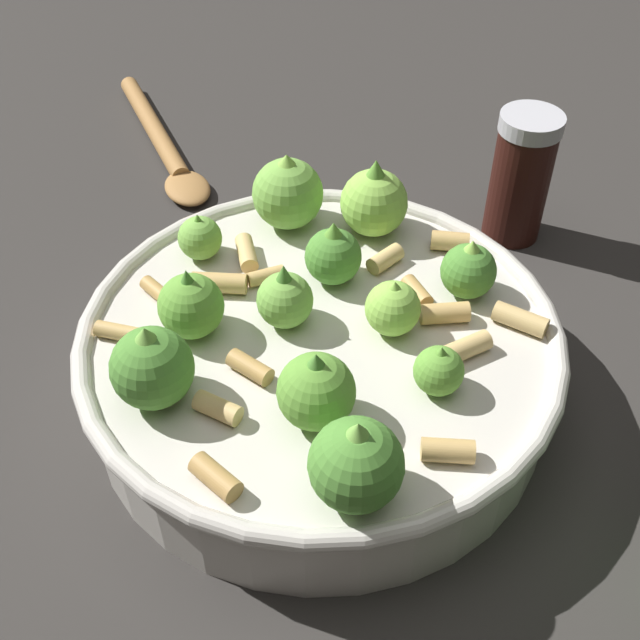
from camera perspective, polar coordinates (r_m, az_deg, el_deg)
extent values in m
plane|color=#2D2B28|center=(0.51, 0.00, -5.26)|extent=(2.40, 2.40, 0.00)
cylinder|color=beige|center=(0.49, 0.00, -3.16)|extent=(0.27, 0.27, 0.05)
torus|color=beige|center=(0.47, 0.00, -0.89)|extent=(0.29, 0.29, 0.01)
sphere|color=#609E38|center=(0.46, -9.18, 0.99)|extent=(0.04, 0.04, 0.04)
cone|color=#4C8933|center=(0.45, -9.44, 2.78)|extent=(0.01, 0.01, 0.02)
sphere|color=#8CC64C|center=(0.53, 3.87, 8.33)|extent=(0.04, 0.04, 0.04)
cone|color=#609E38|center=(0.52, 3.99, 10.40)|extent=(0.02, 0.02, 0.02)
sphere|color=#4C8933|center=(0.49, 0.94, 4.55)|extent=(0.04, 0.04, 0.04)
cone|color=#609E38|center=(0.48, 0.97, 6.22)|extent=(0.02, 0.02, 0.01)
sphere|color=#609E38|center=(0.43, 8.45, -3.60)|extent=(0.03, 0.03, 0.03)
cone|color=#609E38|center=(0.42, 8.63, -2.39)|extent=(0.01, 0.01, 0.01)
sphere|color=#75B247|center=(0.52, -8.55, 5.80)|extent=(0.03, 0.03, 0.03)
cone|color=#609E38|center=(0.51, -8.70, 7.00)|extent=(0.01, 0.01, 0.01)
sphere|color=#609E38|center=(0.41, -0.28, -5.13)|extent=(0.04, 0.04, 0.04)
cone|color=#4C8933|center=(0.39, -0.29, -3.22)|extent=(0.02, 0.02, 0.02)
sphere|color=#4C8933|center=(0.49, 10.52, 3.45)|extent=(0.03, 0.03, 0.03)
cone|color=#8CC64C|center=(0.48, 10.77, 4.96)|extent=(0.02, 0.02, 0.01)
sphere|color=#75B247|center=(0.53, -2.31, 8.97)|extent=(0.05, 0.05, 0.05)
cone|color=#8CC64C|center=(0.52, -2.38, 10.96)|extent=(0.03, 0.03, 0.02)
sphere|color=#4C8933|center=(0.38, 2.58, -10.25)|extent=(0.05, 0.05, 0.05)
cone|color=#75B247|center=(0.36, 2.69, -8.20)|extent=(0.02, 0.02, 0.02)
sphere|color=#4C8933|center=(0.43, -11.87, -3.37)|extent=(0.04, 0.04, 0.04)
cone|color=#75B247|center=(0.41, -12.29, -1.35)|extent=(0.02, 0.02, 0.02)
sphere|color=#8CC64C|center=(0.46, 5.21, 0.83)|extent=(0.03, 0.03, 0.03)
cone|color=#8CC64C|center=(0.45, 5.33, 2.23)|extent=(0.02, 0.02, 0.01)
sphere|color=#75B247|center=(0.46, -2.61, 1.30)|extent=(0.03, 0.03, 0.03)
cone|color=#4C8933|center=(0.45, -2.68, 3.00)|extent=(0.01, 0.01, 0.02)
cylinder|color=tan|center=(0.49, 6.90, 1.99)|extent=(0.02, 0.02, 0.01)
cylinder|color=tan|center=(0.48, 8.86, 0.49)|extent=(0.03, 0.03, 0.01)
cylinder|color=tan|center=(0.48, 14.07, 0.05)|extent=(0.03, 0.02, 0.01)
cylinder|color=tan|center=(0.51, 4.66, 4.35)|extent=(0.02, 0.03, 0.01)
cylinder|color=tan|center=(0.48, -14.22, -0.82)|extent=(0.03, 0.01, 0.01)
cylinder|color=tan|center=(0.46, 10.29, -1.99)|extent=(0.03, 0.03, 0.01)
cylinder|color=tan|center=(0.42, -7.29, -6.24)|extent=(0.03, 0.01, 0.01)
cylinder|color=tan|center=(0.49, -7.18, 2.63)|extent=(0.04, 0.02, 0.01)
cylinder|color=tan|center=(0.53, 9.24, 5.56)|extent=(0.03, 0.02, 0.01)
cylinder|color=tan|center=(0.44, -5.00, -3.37)|extent=(0.03, 0.02, 0.01)
cylinder|color=tan|center=(0.50, -3.87, 3.14)|extent=(0.02, 0.02, 0.01)
cylinder|color=tan|center=(0.40, -7.42, -11.04)|extent=(0.03, 0.02, 0.01)
cylinder|color=tan|center=(0.52, -5.25, 4.77)|extent=(0.03, 0.03, 0.01)
cylinder|color=tan|center=(0.50, -11.43, 1.94)|extent=(0.03, 0.02, 0.01)
cylinder|color=tan|center=(0.41, 9.09, -9.17)|extent=(0.03, 0.02, 0.01)
cylinder|color=#33140F|center=(0.62, 14.00, 9.36)|extent=(0.04, 0.04, 0.09)
cylinder|color=silver|center=(0.59, 14.84, 13.40)|extent=(0.05, 0.05, 0.01)
cylinder|color=#9E703D|center=(0.76, -11.79, 13.33)|extent=(0.14, 0.13, 0.02)
ellipsoid|color=#9E703D|center=(0.68, -9.42, 9.26)|extent=(0.06, 0.06, 0.01)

